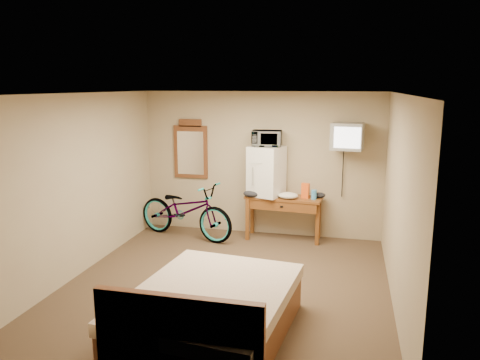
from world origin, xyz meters
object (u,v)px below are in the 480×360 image
(crt_television, at_px, (347,136))
(wall_mirror, at_px, (191,150))
(blue_cup, at_px, (314,195))
(bed, at_px, (209,313))
(mini_fridge, at_px, (266,171))
(bicycle, at_px, (186,210))
(desk, at_px, (283,204))
(microwave, at_px, (267,138))

(crt_television, relative_size, wall_mirror, 0.58)
(blue_cup, height_order, bed, blue_cup)
(bed, bearing_deg, wall_mirror, 111.67)
(blue_cup, bearing_deg, crt_television, 7.79)
(blue_cup, bearing_deg, mini_fridge, 173.63)
(mini_fridge, xyz_separation_m, bicycle, (-1.35, -0.31, -0.68))
(desk, xyz_separation_m, crt_television, (1.00, 0.02, 1.17))
(desk, height_order, microwave, microwave)
(wall_mirror, height_order, bicycle, wall_mirror)
(desk, distance_m, wall_mirror, 1.94)
(crt_television, xyz_separation_m, bed, (-1.29, -3.40, -1.50))
(microwave, distance_m, bicycle, 1.86)
(blue_cup, height_order, bicycle, bicycle)
(crt_television, distance_m, bed, 3.93)
(microwave, bearing_deg, mini_fridge, -127.83)
(mini_fridge, bearing_deg, crt_television, -1.02)
(blue_cup, xyz_separation_m, bed, (-0.79, -3.33, -0.53))
(mini_fridge, xyz_separation_m, wall_mirror, (-1.43, 0.23, 0.29))
(mini_fridge, bearing_deg, bed, -89.60)
(desk, xyz_separation_m, bed, (-0.28, -3.38, -0.33))
(microwave, height_order, wall_mirror, wall_mirror)
(mini_fridge, xyz_separation_m, crt_television, (1.31, -0.02, 0.62))
(blue_cup, height_order, wall_mirror, wall_mirror)
(crt_television, bearing_deg, microwave, 178.97)
(crt_television, height_order, bed, crt_television)
(bicycle, relative_size, bed, 0.86)
(mini_fridge, xyz_separation_m, bed, (0.02, -3.42, -0.88))
(microwave, xyz_separation_m, crt_television, (1.31, -0.02, 0.07))
(desk, height_order, bicycle, bicycle)
(desk, height_order, blue_cup, blue_cup)
(desk, distance_m, bed, 3.40)
(blue_cup, relative_size, bed, 0.07)
(wall_mirror, bearing_deg, crt_television, -5.25)
(blue_cup, distance_m, bed, 3.46)
(microwave, bearing_deg, bicycle, -171.14)
(mini_fridge, relative_size, crt_television, 1.38)
(desk, height_order, mini_fridge, mini_fridge)
(desk, bearing_deg, bed, -94.78)
(bed, bearing_deg, mini_fridge, 90.40)
(desk, distance_m, bicycle, 1.69)
(desk, xyz_separation_m, microwave, (-0.31, 0.04, 1.11))
(mini_fridge, relative_size, bed, 0.39)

